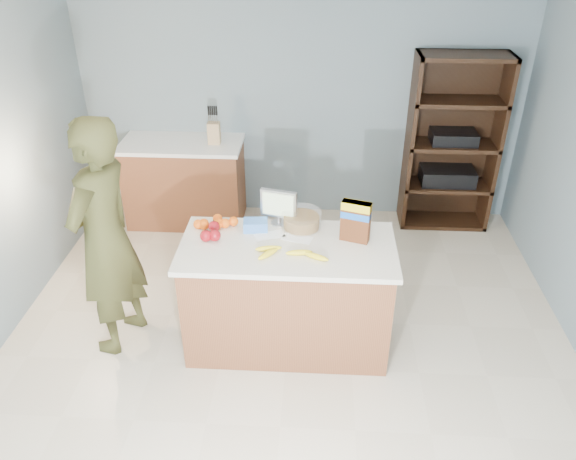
# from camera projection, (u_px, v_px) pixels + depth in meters

# --- Properties ---
(floor) EXTENTS (4.50, 5.00, 0.02)m
(floor) POSITION_uv_depth(u_px,v_px,m) (285.00, 367.00, 4.23)
(floor) COLOR beige
(floor) RESTS_ON ground
(walls) EXTENTS (4.52, 5.02, 2.51)m
(walls) POSITION_uv_depth(u_px,v_px,m) (285.00, 167.00, 3.38)
(walls) COLOR slate
(walls) RESTS_ON ground
(counter_peninsula) EXTENTS (1.56, 0.76, 0.90)m
(counter_peninsula) POSITION_uv_depth(u_px,v_px,m) (288.00, 299.00, 4.27)
(counter_peninsula) COLOR brown
(counter_peninsula) RESTS_ON ground
(back_cabinet) EXTENTS (1.24, 0.62, 0.90)m
(back_cabinet) POSITION_uv_depth(u_px,v_px,m) (185.00, 182.00, 5.94)
(back_cabinet) COLOR brown
(back_cabinet) RESTS_ON ground
(shelving_unit) EXTENTS (0.90, 0.40, 1.80)m
(shelving_unit) POSITION_uv_depth(u_px,v_px,m) (451.00, 146.00, 5.72)
(shelving_unit) COLOR black
(shelving_unit) RESTS_ON ground
(person) EXTENTS (0.60, 0.77, 1.85)m
(person) POSITION_uv_depth(u_px,v_px,m) (105.00, 239.00, 4.05)
(person) COLOR #39391B
(person) RESTS_ON ground
(knife_block) EXTENTS (0.12, 0.10, 0.31)m
(knife_block) POSITION_uv_depth(u_px,v_px,m) (214.00, 132.00, 5.63)
(knife_block) COLOR tan
(knife_block) RESTS_ON back_cabinet
(envelopes) EXTENTS (0.45, 0.21, 0.00)m
(envelopes) POSITION_uv_depth(u_px,v_px,m) (283.00, 237.00, 4.13)
(envelopes) COLOR white
(envelopes) RESTS_ON counter_peninsula
(bananas) EXTENTS (0.53, 0.19, 0.04)m
(bananas) POSITION_uv_depth(u_px,v_px,m) (288.00, 253.00, 3.91)
(bananas) COLOR yellow
(bananas) RESTS_ON counter_peninsula
(apples) EXTENTS (0.15, 0.22, 0.09)m
(apples) POSITION_uv_depth(u_px,v_px,m) (212.00, 233.00, 4.10)
(apples) COLOR maroon
(apples) RESTS_ON counter_peninsula
(oranges) EXTENTS (0.33, 0.17, 0.07)m
(oranges) POSITION_uv_depth(u_px,v_px,m) (215.00, 223.00, 4.23)
(oranges) COLOR #E45A0E
(oranges) RESTS_ON counter_peninsula
(blue_carton) EXTENTS (0.19, 0.14, 0.08)m
(blue_carton) POSITION_uv_depth(u_px,v_px,m) (256.00, 225.00, 4.20)
(blue_carton) COLOR blue
(blue_carton) RESTS_ON counter_peninsula
(salad_bowl) EXTENTS (0.30, 0.30, 0.13)m
(salad_bowl) POSITION_uv_depth(u_px,v_px,m) (301.00, 220.00, 4.22)
(salad_bowl) COLOR #267219
(salad_bowl) RESTS_ON counter_peninsula
(tv) EXTENTS (0.28, 0.12, 0.28)m
(tv) POSITION_uv_depth(u_px,v_px,m) (279.00, 205.00, 4.21)
(tv) COLOR silver
(tv) RESTS_ON counter_peninsula
(cereal_box) EXTENTS (0.22, 0.14, 0.31)m
(cereal_box) POSITION_uv_depth(u_px,v_px,m) (356.00, 219.00, 4.00)
(cereal_box) COLOR #592B14
(cereal_box) RESTS_ON counter_peninsula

